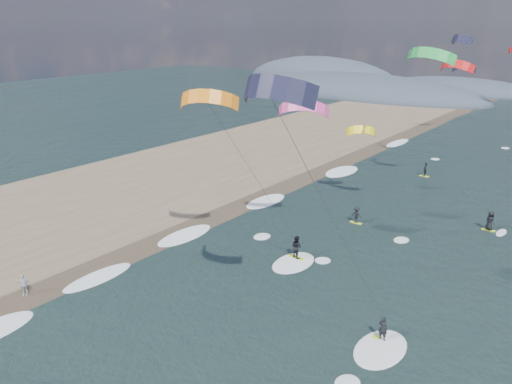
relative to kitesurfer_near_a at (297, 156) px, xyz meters
The scene contains 9 objects.
sand_strip 31.68m from the kitesurfer_near_a, behind, with size 26.00×240.00×0.00m, color brown.
wet_sand_strip 21.03m from the kitesurfer_near_a, behind, with size 3.00×240.00×0.00m, color #382D23.
coastal_hills 113.16m from the kitesurfer_near_a, 116.49° to the left, with size 80.00×41.00×15.00m.
kitesurfer_near_a is the anchor object (origin of this frame).
kitesurfer_near_b 11.21m from the kitesurfer_near_a, 146.54° to the left, with size 7.23×9.01×13.89m.
far_kitesurfers 27.63m from the kitesurfer_near_a, 96.02° to the left, with size 11.46×18.37×1.76m.
bg_kite_field 43.07m from the kitesurfer_near_a, 98.04° to the left, with size 12.87×77.44×9.19m.
shoreline_surf 21.27m from the kitesurfer_near_a, 154.69° to the left, with size 2.40×79.40×0.11m.
beach_walker 21.58m from the kitesurfer_near_a, 162.61° to the right, with size 0.91×0.38×1.56m, color #B3B3BE.
Camera 1 is at (17.99, -11.68, 17.63)m, focal length 35.00 mm.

